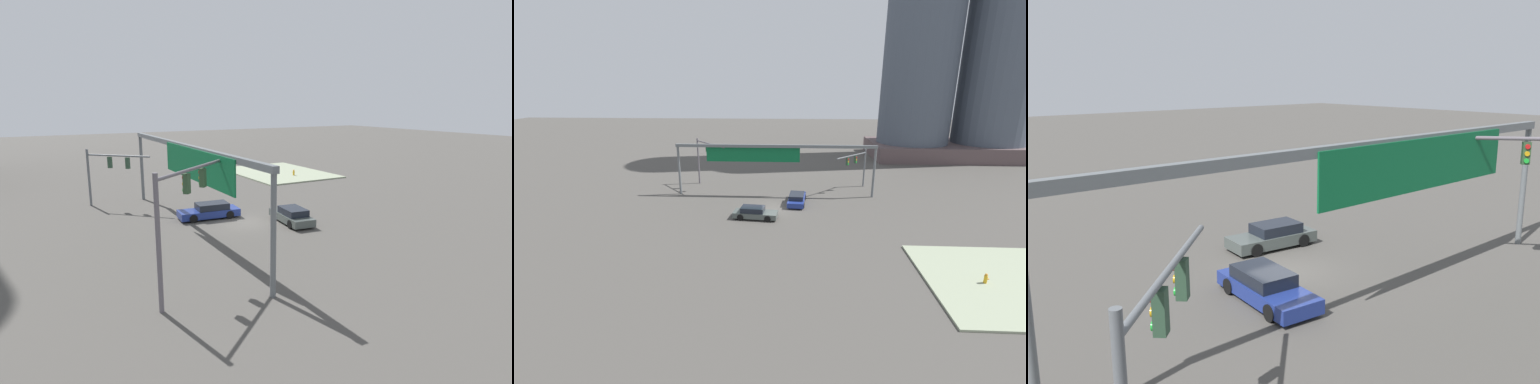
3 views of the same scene
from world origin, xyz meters
TOP-DOWN VIEW (x-y plane):
  - ground_plane at (0.00, 0.00)m, footprint 202.89×202.89m
  - traffic_signal_near_corner at (10.22, 8.07)m, footprint 4.32×4.46m
  - overhead_sign_gantry at (-0.85, 4.76)m, footprint 23.66×0.43m
  - sedan_car_approaching at (2.56, 1.82)m, footprint 2.25×4.89m
  - sedan_car_waiting_far at (-1.77, -3.05)m, footprint 4.60×2.20m

SIDE VIEW (x-z plane):
  - ground_plane at x=0.00m, z-range 0.00..0.00m
  - sedan_car_waiting_far at x=-1.77m, z-range -0.03..1.18m
  - sedan_car_approaching at x=2.56m, z-range -0.03..1.18m
  - traffic_signal_near_corner at x=10.22m, z-range 1.01..6.02m
  - overhead_sign_gantry at x=-0.85m, z-range 2.13..8.35m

